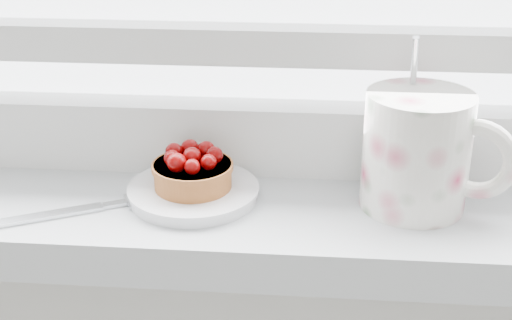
# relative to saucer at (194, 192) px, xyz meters

# --- Properties ---
(saucer) EXTENTS (0.12, 0.12, 0.01)m
(saucer) POSITION_rel_saucer_xyz_m (0.00, 0.00, 0.00)
(saucer) COLOR white
(saucer) RESTS_ON windowsill
(raspberry_tart) EXTENTS (0.08, 0.08, 0.04)m
(raspberry_tart) POSITION_rel_saucer_xyz_m (-0.00, 0.00, 0.02)
(raspberry_tart) COLOR brown
(raspberry_tart) RESTS_ON saucer
(floral_mug) EXTENTS (0.15, 0.12, 0.16)m
(floral_mug) POSITION_rel_saucer_xyz_m (0.21, 0.00, 0.05)
(floral_mug) COLOR white
(floral_mug) RESTS_ON windowsill
(fork) EXTENTS (0.21, 0.12, 0.00)m
(fork) POSITION_rel_saucer_xyz_m (-0.10, -0.04, -0.00)
(fork) COLOR silver
(fork) RESTS_ON windowsill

